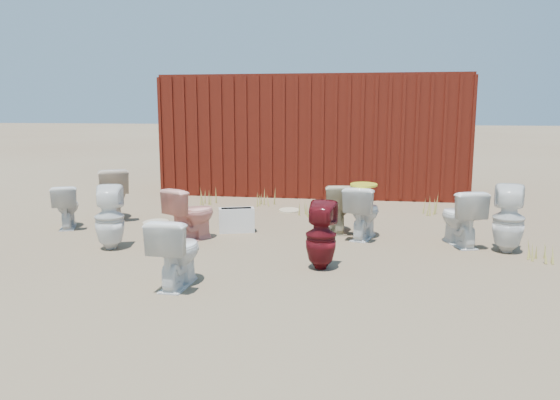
% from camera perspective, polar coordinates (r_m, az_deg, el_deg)
% --- Properties ---
extents(ground, '(100.00, 100.00, 0.00)m').
position_cam_1_polar(ground, '(6.79, -0.84, -5.42)').
color(ground, brown).
rests_on(ground, ground).
extents(shipping_container, '(6.00, 2.40, 2.40)m').
position_cam_1_polar(shipping_container, '(11.72, 3.75, 6.88)').
color(shipping_container, '#44120B').
rests_on(shipping_container, ground).
extents(toilet_front_a, '(0.59, 0.72, 0.64)m').
position_cam_1_polar(toilet_front_a, '(8.65, -21.42, -0.63)').
color(toilet_front_a, silver).
rests_on(toilet_front_a, ground).
extents(toilet_front_pink, '(0.70, 0.81, 0.72)m').
position_cam_1_polar(toilet_front_pink, '(7.39, -9.29, -1.44)').
color(toilet_front_pink, '#F69E8E').
rests_on(toilet_front_pink, ground).
extents(toilet_front_c, '(0.42, 0.70, 0.70)m').
position_cam_1_polar(toilet_front_c, '(5.53, -10.74, -5.32)').
color(toilet_front_c, white).
rests_on(toilet_front_c, ground).
extents(toilet_front_maroon, '(0.37, 0.38, 0.75)m').
position_cam_1_polar(toilet_front_maroon, '(6.01, 4.31, -3.73)').
color(toilet_front_maroon, '#5E1016').
rests_on(toilet_front_maroon, ground).
extents(toilet_front_e, '(0.61, 0.81, 0.73)m').
position_cam_1_polar(toilet_front_e, '(7.41, 18.33, -1.73)').
color(toilet_front_e, white).
rests_on(toilet_front_e, ground).
extents(toilet_back_a, '(0.47, 0.47, 0.81)m').
position_cam_1_polar(toilet_back_a, '(7.16, -17.40, -1.77)').
color(toilet_back_a, white).
rests_on(toilet_back_a, ground).
extents(toilet_back_beige_left, '(0.80, 0.92, 0.82)m').
position_cam_1_polar(toilet_back_beige_left, '(9.09, -17.03, 0.66)').
color(toilet_back_beige_left, beige).
rests_on(toilet_back_beige_left, ground).
extents(toilet_back_beige_right, '(0.49, 0.74, 0.70)m').
position_cam_1_polar(toilet_back_beige_right, '(7.84, 6.05, -0.80)').
color(toilet_back_beige_right, '#C5B790').
rests_on(toilet_back_beige_right, ground).
extents(toilet_back_yellowlid, '(0.56, 0.78, 0.72)m').
position_cam_1_polar(toilet_back_yellowlid, '(7.50, 8.67, -1.25)').
color(toilet_back_yellowlid, white).
rests_on(toilet_back_yellowlid, ground).
extents(toilet_back_e, '(0.44, 0.45, 0.84)m').
position_cam_1_polar(toilet_back_e, '(7.24, 22.78, -1.84)').
color(toilet_back_e, white).
rests_on(toilet_back_e, ground).
extents(yellow_lid, '(0.37, 0.46, 0.02)m').
position_cam_1_polar(yellow_lid, '(7.44, 8.74, 1.58)').
color(yellow_lid, gold).
rests_on(yellow_lid, toilet_back_yellowlid).
extents(loose_tank, '(0.54, 0.35, 0.35)m').
position_cam_1_polar(loose_tank, '(7.82, -4.57, -2.11)').
color(loose_tank, white).
rests_on(loose_tank, ground).
extents(loose_lid_near, '(0.39, 0.50, 0.02)m').
position_cam_1_polar(loose_lid_near, '(8.64, -12.86, -2.29)').
color(loose_lid_near, '#C5B28F').
rests_on(loose_lid_near, ground).
extents(loose_lid_far, '(0.43, 0.52, 0.02)m').
position_cam_1_polar(loose_lid_far, '(9.41, 0.99, -1.08)').
color(loose_lid_far, beige).
rests_on(loose_lid_far, ground).
extents(weed_clump_a, '(0.36, 0.36, 0.30)m').
position_cam_1_polar(weed_clump_a, '(10.15, -7.71, 0.40)').
color(weed_clump_a, '#A89F43').
rests_on(weed_clump_a, ground).
extents(weed_clump_b, '(0.32, 0.32, 0.26)m').
position_cam_1_polar(weed_clump_b, '(8.99, 2.57, -0.83)').
color(weed_clump_b, '#A89F43').
rests_on(weed_clump_b, ground).
extents(weed_clump_c, '(0.36, 0.36, 0.31)m').
position_cam_1_polar(weed_clump_c, '(9.42, 15.58, -0.55)').
color(weed_clump_c, '#A89F43').
rests_on(weed_clump_c, ground).
extents(weed_clump_d, '(0.30, 0.30, 0.29)m').
position_cam_1_polar(weed_clump_d, '(9.93, -1.40, 0.27)').
color(weed_clump_d, '#A89F43').
rests_on(weed_clump_d, ground).
extents(weed_clump_e, '(0.34, 0.34, 0.32)m').
position_cam_1_polar(weed_clump_e, '(10.08, 8.53, 0.39)').
color(weed_clump_e, '#A89F43').
rests_on(weed_clump_e, ground).
extents(weed_clump_f, '(0.28, 0.28, 0.22)m').
position_cam_1_polar(weed_clump_f, '(7.06, 25.73, -4.91)').
color(weed_clump_f, '#A89F43').
rests_on(weed_clump_f, ground).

